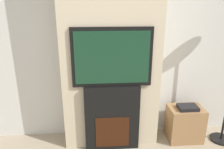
% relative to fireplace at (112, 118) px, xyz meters
% --- Properties ---
extents(wall_back, '(6.00, 0.06, 2.70)m').
position_rel_fireplace_xyz_m(wall_back, '(0.00, 0.39, 0.91)').
color(wall_back, silver).
rests_on(wall_back, ground_plane).
extents(chimney_breast, '(1.22, 0.36, 2.70)m').
position_rel_fireplace_xyz_m(chimney_breast, '(0.00, 0.18, 0.91)').
color(chimney_breast, beige).
rests_on(chimney_breast, ground_plane).
extents(fireplace, '(0.69, 0.15, 0.88)m').
position_rel_fireplace_xyz_m(fireplace, '(0.00, 0.00, 0.00)').
color(fireplace, black).
rests_on(fireplace, ground_plane).
extents(television, '(0.95, 0.07, 0.71)m').
position_rel_fireplace_xyz_m(television, '(0.00, -0.00, 0.80)').
color(television, black).
rests_on(television, fireplace).
extents(media_stand, '(0.47, 0.33, 0.53)m').
position_rel_fireplace_xyz_m(media_stand, '(1.03, 0.10, -0.19)').
color(media_stand, '#997047').
rests_on(media_stand, ground_plane).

